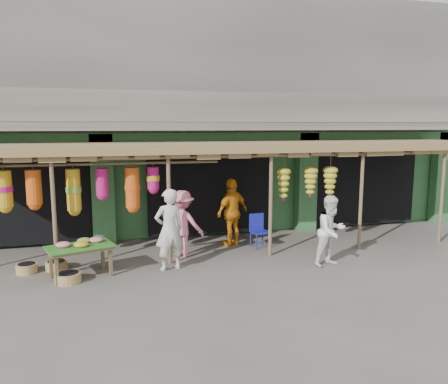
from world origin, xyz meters
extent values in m
plane|color=#514C47|center=(0.00, 0.00, 0.00)|extent=(80.00, 80.00, 0.00)
cube|color=gray|center=(0.00, 5.00, 5.00)|extent=(16.00, 6.00, 4.00)
cube|color=#2D6033|center=(0.00, 5.15, 1.50)|extent=(16.00, 5.70, 3.00)
cube|color=gray|center=(0.00, 1.65, 3.20)|extent=(16.00, 0.90, 0.22)
cube|color=gray|center=(0.00, 1.25, 3.70)|extent=(16.00, 0.10, 0.80)
cube|color=#2D6033|center=(0.00, 2.05, 2.85)|extent=(16.00, 0.35, 0.35)
cube|color=yellow|center=(-5.00, 1.97, 2.75)|extent=(1.70, 0.06, 0.55)
cube|color=#B21414|center=(-5.00, 1.93, 2.75)|extent=(1.30, 0.02, 0.30)
cube|color=black|center=(-5.00, 3.00, 1.35)|extent=(3.60, 2.00, 2.50)
cube|color=black|center=(0.00, 3.00, 1.35)|extent=(3.60, 2.00, 2.50)
cube|color=black|center=(5.00, 3.00, 1.35)|extent=(3.60, 2.00, 2.50)
cube|color=#2D6033|center=(-3.00, 2.05, 1.50)|extent=(0.60, 0.35, 3.00)
cube|color=#2D6033|center=(3.00, 2.05, 1.50)|extent=(0.60, 0.35, 3.00)
cube|color=#2D6033|center=(7.90, 2.05, 1.50)|extent=(0.60, 0.35, 3.00)
cylinder|color=brown|center=(-4.00, -0.20, 1.30)|extent=(0.09, 0.09, 2.60)
cylinder|color=brown|center=(-1.50, -0.20, 1.30)|extent=(0.09, 0.09, 2.60)
cylinder|color=brown|center=(1.00, -0.20, 1.30)|extent=(0.09, 0.09, 2.60)
cylinder|color=brown|center=(3.50, -0.20, 1.30)|extent=(0.09, 0.09, 2.60)
cylinder|color=brown|center=(6.00, -0.20, 1.30)|extent=(0.09, 0.09, 2.60)
cylinder|color=brown|center=(-0.25, -0.20, 2.50)|extent=(12.90, 0.08, 0.08)
cylinder|color=brown|center=(-3.00, 0.20, 2.35)|extent=(5.50, 0.06, 0.06)
cube|color=brown|center=(0.00, 0.90, 2.68)|extent=(14.00, 2.70, 0.22)
cube|color=brown|center=(-3.91, -1.08, 0.30)|extent=(0.08, 0.08, 0.59)
cube|color=brown|center=(-2.85, -0.74, 0.30)|extent=(0.08, 0.08, 0.59)
cube|color=brown|center=(-4.08, -0.55, 0.30)|extent=(0.08, 0.08, 0.59)
cube|color=brown|center=(-3.02, -0.21, 0.30)|extent=(0.08, 0.08, 0.59)
cube|color=brown|center=(-3.46, -0.65, 0.63)|extent=(1.46, 1.10, 0.06)
cube|color=#26661E|center=(-3.46, -0.65, 0.68)|extent=(1.52, 1.16, 0.03)
ellipsoid|color=pink|center=(-3.80, -0.66, 0.74)|extent=(0.31, 0.26, 0.13)
ellipsoid|color=gold|center=(-3.44, -0.73, 0.74)|extent=(0.31, 0.26, 0.13)
ellipsoid|color=pink|center=(-3.15, -0.43, 0.74)|extent=(0.31, 0.26, 0.13)
ellipsoid|color=#71A537|center=(-3.39, -0.43, 0.74)|extent=(0.31, 0.26, 0.13)
cylinder|color=#171D95|center=(0.85, 0.37, 0.20)|extent=(0.04, 0.04, 0.40)
cylinder|color=#171D95|center=(1.20, 0.42, 0.20)|extent=(0.04, 0.04, 0.40)
cylinder|color=#171D95|center=(0.80, 0.73, 0.20)|extent=(0.04, 0.04, 0.40)
cylinder|color=#171D95|center=(1.15, 0.78, 0.20)|extent=(0.04, 0.04, 0.40)
cube|color=#171D95|center=(1.00, 0.58, 0.42)|extent=(0.47, 0.47, 0.05)
cube|color=#171D95|center=(0.97, 0.77, 0.66)|extent=(0.42, 0.10, 0.45)
cylinder|color=brown|center=(-4.04, 0.01, 0.10)|extent=(0.56, 0.56, 0.20)
cylinder|color=#A16D48|center=(-3.72, -0.93, 0.10)|extent=(0.70, 0.70, 0.20)
cylinder|color=olive|center=(-4.65, -0.07, 0.10)|extent=(0.59, 0.59, 0.21)
imported|color=silver|center=(-1.56, -0.62, 0.92)|extent=(0.76, 0.60, 1.85)
imported|color=white|center=(2.08, -1.29, 0.82)|extent=(0.94, 0.83, 1.64)
imported|color=orange|center=(0.35, 0.98, 0.91)|extent=(1.15, 0.92, 1.83)
imported|color=pink|center=(-1.11, 0.31, 0.82)|extent=(1.23, 1.08, 1.65)
camera|label=1|loc=(-2.77, -10.12, 3.22)|focal=35.00mm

